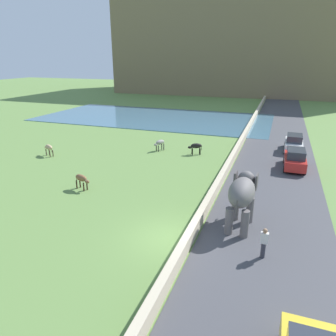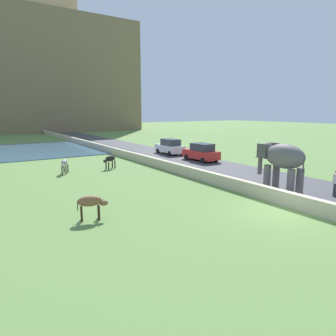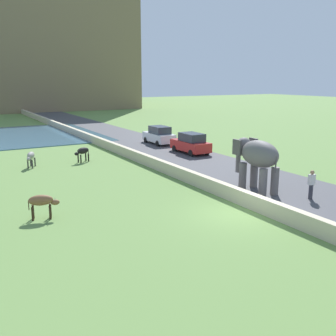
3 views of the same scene
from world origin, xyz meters
TOP-DOWN VIEW (x-y plane):
  - ground_plane at (0.00, 0.00)m, footprint 220.00×220.00m
  - road_surface at (5.00, 20.00)m, footprint 7.00×120.00m
  - barrier_wall at (1.20, 18.00)m, footprint 0.40×110.00m
  - lake at (-14.00, 32.55)m, footprint 36.00×18.00m
  - hill_distant at (-6.00, 76.81)m, footprint 64.00×28.00m
  - elephant at (3.44, 2.48)m, footprint 1.52×3.49m
  - person_beside_elephant at (4.88, -0.22)m, footprint 0.36×0.22m
  - car_white at (6.57, 19.68)m, footprint 1.85×4.03m
  - car_red at (6.58, 14.01)m, footprint 1.83×4.02m
  - cow_grey at (-6.45, 15.31)m, footprint 0.90×1.39m
  - cow_black at (-2.60, 15.26)m, footprint 1.40×0.86m
  - cow_brown at (-8.15, 3.99)m, footprint 1.42×0.72m
  - cow_tan at (-16.02, 9.97)m, footprint 1.40×0.88m

SIDE VIEW (x-z plane):
  - ground_plane at x=0.00m, z-range 0.00..0.00m
  - road_surface at x=5.00m, z-range 0.00..0.06m
  - lake at x=-14.00m, z-range 0.00..0.08m
  - barrier_wall at x=1.20m, z-range 0.00..0.78m
  - cow_grey at x=-6.45m, z-range 0.26..1.41m
  - cow_black at x=-2.60m, z-range 0.26..1.41m
  - cow_brown at x=-8.15m, z-range 0.26..1.41m
  - cow_tan at x=-16.02m, z-range 0.26..1.41m
  - person_beside_elephant at x=4.88m, z-range 0.06..1.69m
  - car_white at x=6.57m, z-range 0.00..1.80m
  - car_red at x=6.58m, z-range 0.00..1.80m
  - elephant at x=3.44m, z-range 0.54..3.53m
  - hill_distant at x=-6.00m, z-range 0.00..27.26m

